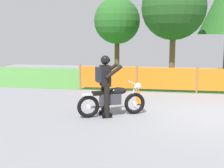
{
  "coord_description": "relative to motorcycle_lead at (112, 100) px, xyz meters",
  "views": [
    {
      "loc": [
        -1.38,
        -8.42,
        2.28
      ],
      "look_at": [
        -2.69,
        -0.48,
        0.9
      ],
      "focal_mm": 47.62,
      "sensor_mm": 36.0,
      "label": 1
    }
  ],
  "objects": [
    {
      "name": "rider_lead",
      "position": [
        -0.19,
        -0.1,
        0.5
      ],
      "size": [
        0.78,
        0.7,
        1.69
      ],
      "rotation": [
        0.0,
        0.0,
        0.45
      ],
      "color": "black",
      "rests_on": "ground"
    },
    {
      "name": "barrier_fence",
      "position": [
        2.68,
        3.58,
        0.09
      ],
      "size": [
        9.26,
        0.08,
        1.05
      ],
      "color": "olive",
      "rests_on": "ground"
    },
    {
      "name": "tree_leftmost",
      "position": [
        -1.17,
        8.76,
        2.49
      ],
      "size": [
        2.57,
        2.57,
        4.24
      ],
      "color": "brown",
      "rests_on": "ground"
    },
    {
      "name": "motorcycle_lead",
      "position": [
        0.0,
        0.0,
        0.0
      ],
      "size": [
        1.81,
        1.0,
        0.93
      ],
      "rotation": [
        0.0,
        0.0,
        0.45
      ],
      "color": "black",
      "rests_on": "ground"
    },
    {
      "name": "ground",
      "position": [
        2.68,
        0.48,
        -0.46
      ],
      "size": [
        24.0,
        24.0,
        0.02
      ],
      "primitive_type": "cube",
      "color": "gray"
    },
    {
      "name": "tree_near_left",
      "position": [
        1.85,
        7.01,
        3.03
      ],
      "size": [
        3.12,
        3.12,
        5.06
      ],
      "color": "brown",
      "rests_on": "ground"
    },
    {
      "name": "traffic_cone",
      "position": [
        0.62,
        1.49,
        -0.19
      ],
      "size": [
        0.32,
        0.32,
        0.53
      ],
      "color": "black",
      "rests_on": "ground"
    },
    {
      "name": "grass_verge",
      "position": [
        2.68,
        7.08,
        -0.45
      ],
      "size": [
        24.0,
        6.99,
        0.01
      ],
      "primitive_type": "cube",
      "color": "#4C8C3D",
      "rests_on": "ground"
    }
  ]
}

